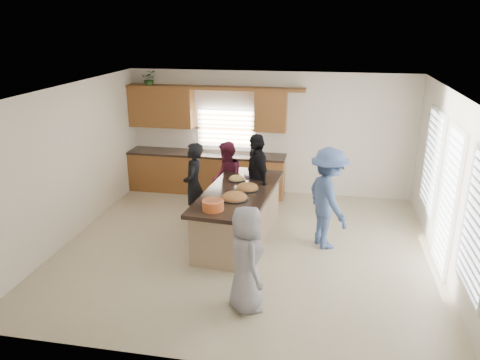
% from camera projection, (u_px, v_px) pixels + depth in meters
% --- Properties ---
extents(floor, '(6.50, 6.50, 0.00)m').
position_uv_depth(floor, '(246.00, 248.00, 8.36)').
color(floor, '#C2B490').
rests_on(floor, ground).
extents(room_shell, '(6.52, 6.02, 2.81)m').
position_uv_depth(room_shell, '(247.00, 145.00, 7.74)').
color(room_shell, silver).
rests_on(room_shell, ground).
extents(back_cabinetry, '(4.08, 0.66, 2.46)m').
position_uv_depth(back_cabinetry, '(205.00, 154.00, 10.86)').
color(back_cabinetry, brown).
rests_on(back_cabinetry, ground).
extents(right_wall_glazing, '(0.06, 4.00, 2.25)m').
position_uv_depth(right_wall_glazing, '(450.00, 192.00, 7.23)').
color(right_wall_glazing, white).
rests_on(right_wall_glazing, ground).
extents(island, '(1.37, 2.78, 0.95)m').
position_uv_depth(island, '(239.00, 216.00, 8.60)').
color(island, tan).
rests_on(island, ground).
extents(platter_front, '(0.49, 0.49, 0.20)m').
position_uv_depth(platter_front, '(234.00, 198.00, 8.01)').
color(platter_front, black).
rests_on(platter_front, island).
extents(platter_mid, '(0.44, 0.44, 0.18)m').
position_uv_depth(platter_mid, '(248.00, 188.00, 8.46)').
color(platter_mid, black).
rests_on(platter_mid, island).
extents(platter_back, '(0.34, 0.34, 0.14)m').
position_uv_depth(platter_back, '(237.00, 179.00, 8.95)').
color(platter_back, black).
rests_on(platter_back, island).
extents(salad_bowl, '(0.35, 0.35, 0.17)m').
position_uv_depth(salad_bowl, '(213.00, 205.00, 7.53)').
color(salad_bowl, '#D95C27').
rests_on(salad_bowl, island).
extents(clear_cup, '(0.09, 0.09, 0.10)m').
position_uv_depth(clear_cup, '(242.00, 212.00, 7.35)').
color(clear_cup, white).
rests_on(clear_cup, island).
extents(plate_stack, '(0.22, 0.22, 0.05)m').
position_uv_depth(plate_stack, '(250.00, 175.00, 9.17)').
color(plate_stack, '#A98ECF').
rests_on(plate_stack, island).
extents(flower_vase, '(0.14, 0.14, 0.42)m').
position_uv_depth(flower_vase, '(257.00, 160.00, 9.46)').
color(flower_vase, silver).
rests_on(flower_vase, island).
extents(potted_plant, '(0.42, 0.39, 0.39)m').
position_uv_depth(potted_plant, '(149.00, 79.00, 10.62)').
color(potted_plant, '#356628').
rests_on(potted_plant, back_cabinetry).
extents(woman_left_back, '(0.47, 0.65, 1.67)m').
position_uv_depth(woman_left_back, '(194.00, 185.00, 9.03)').
color(woman_left_back, black).
rests_on(woman_left_back, ground).
extents(woman_left_mid, '(0.79, 0.90, 1.56)m').
position_uv_depth(woman_left_mid, '(227.00, 179.00, 9.55)').
color(woman_left_mid, maroon).
rests_on(woman_left_mid, ground).
extents(woman_left_front, '(0.85, 1.15, 1.82)m').
position_uv_depth(woman_left_front, '(256.00, 179.00, 9.17)').
color(woman_left_front, black).
rests_on(woman_left_front, ground).
extents(woman_right_back, '(1.13, 1.35, 1.82)m').
position_uv_depth(woman_right_back, '(328.00, 198.00, 8.16)').
color(woman_right_back, '#3C5484').
rests_on(woman_right_back, ground).
extents(woman_right_front, '(0.76, 0.89, 1.53)m').
position_uv_depth(woman_right_front, '(246.00, 259.00, 6.38)').
color(woman_right_front, gray).
rests_on(woman_right_front, ground).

